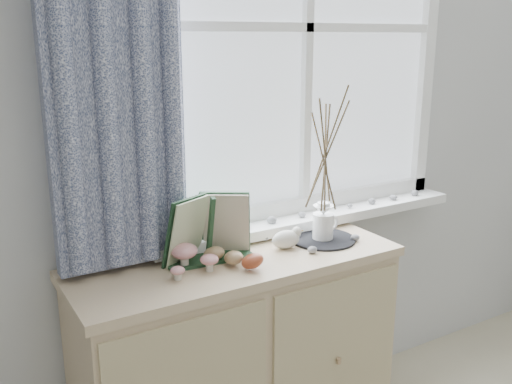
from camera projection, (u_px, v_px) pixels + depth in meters
sideboard at (238, 364)px, 2.14m from camera, size 1.20×0.45×0.85m
botanical_book at (212, 229)px, 1.96m from camera, size 0.37×0.16×0.25m
toadstool_cluster at (189, 256)px, 1.92m from camera, size 0.18×0.15×0.09m
wooden_eggs at (233, 257)px, 1.96m from camera, size 0.14×0.18×0.08m
songbird_figurine at (286, 238)px, 2.12m from camera, size 0.16×0.09×0.08m
crocheted_doily at (323, 239)px, 2.22m from camera, size 0.25×0.25×0.01m
twig_pitcher at (325, 151)px, 2.13m from camera, size 0.23×0.23×0.61m
sideboard_pebbles at (307, 240)px, 2.18m from camera, size 0.34×0.23×0.03m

